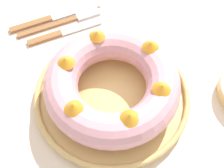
{
  "coord_description": "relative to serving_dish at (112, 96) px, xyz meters",
  "views": [
    {
      "loc": [
        0.31,
        -0.14,
        1.35
      ],
      "look_at": [
        0.01,
        -0.01,
        0.83
      ],
      "focal_mm": 50.0,
      "sensor_mm": 36.0,
      "label": 1
    }
  ],
  "objects": [
    {
      "name": "serving_dish",
      "position": [
        0.0,
        0.0,
        0.0
      ],
      "size": [
        0.33,
        0.33,
        0.02
      ],
      "color": "tan",
      "rests_on": "dining_table"
    },
    {
      "name": "cake_knife",
      "position": [
        -0.22,
        -0.04,
        -0.01
      ],
      "size": [
        0.02,
        0.19,
        0.01
      ],
      "rotation": [
        0.0,
        0.0,
        0.1
      ],
      "color": "#936038",
      "rests_on": "dining_table"
    },
    {
      "name": "bundt_cake",
      "position": [
        0.0,
        0.0,
        0.05
      ],
      "size": [
        0.27,
        0.27,
        0.08
      ],
      "color": "#E09EAD",
      "rests_on": "serving_dish"
    },
    {
      "name": "serving_knife",
      "position": [
        -0.27,
        -0.05,
        -0.01
      ],
      "size": [
        0.02,
        0.24,
        0.01
      ],
      "rotation": [
        0.0,
        0.0,
        -0.09
      ],
      "color": "#936038",
      "rests_on": "dining_table"
    },
    {
      "name": "dining_table",
      "position": [
        -0.01,
        0.01,
        -0.11
      ],
      "size": [
        1.22,
        1.07,
        0.77
      ],
      "color": "beige",
      "rests_on": "ground_plane"
    },
    {
      "name": "fork",
      "position": [
        -0.25,
        -0.02,
        -0.01
      ],
      "size": [
        0.02,
        0.21,
        0.01
      ],
      "rotation": [
        0.0,
        0.0,
        -0.01
      ],
      "color": "#936038",
      "rests_on": "dining_table"
    }
  ]
}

